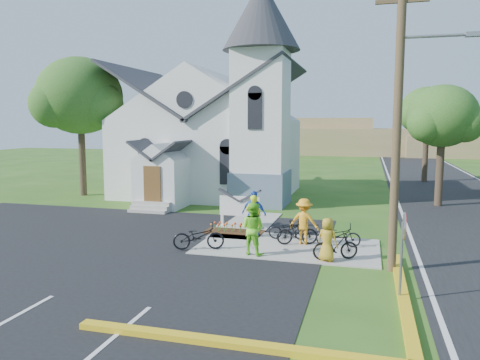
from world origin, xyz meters
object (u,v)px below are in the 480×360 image
(bike_2, at_px, (288,229))
(bike_3, at_px, (335,246))
(bike_0, at_px, (199,236))
(cyclist_3, at_px, (304,221))
(church_sign, at_px, (240,206))
(bike_4, at_px, (338,235))
(cyclist_1, at_px, (253,228))
(bike_1, at_px, (297,232))
(stop_sign, at_px, (403,238))
(cyclist_0, at_px, (253,216))
(cyclist_4, at_px, (327,239))
(utility_pole, at_px, (400,106))
(cyclist_2, at_px, (254,214))

(bike_2, distance_m, bike_3, 3.19)
(bike_0, distance_m, bike_2, 3.89)
(bike_0, xyz_separation_m, cyclist_3, (3.76, 1.90, 0.40))
(bike_2, relative_size, bike_3, 0.98)
(church_sign, height_order, bike_4, church_sign)
(bike_2, bearing_deg, cyclist_1, 156.38)
(bike_2, xyz_separation_m, cyclist_3, (0.72, -0.54, 0.49))
(church_sign, relative_size, bike_4, 1.28)
(bike_1, bearing_deg, bike_2, 14.59)
(bike_1, bearing_deg, cyclist_3, -72.05)
(stop_sign, bearing_deg, cyclist_0, 133.98)
(church_sign, height_order, bike_1, church_sign)
(bike_0, bearing_deg, bike_4, -89.82)
(cyclist_0, height_order, bike_3, cyclist_0)
(bike_2, bearing_deg, cyclist_4, -149.48)
(cyclist_0, bearing_deg, bike_4, 156.71)
(church_sign, relative_size, stop_sign, 0.89)
(cyclist_1, distance_m, bike_2, 2.72)
(cyclist_4, bearing_deg, utility_pole, -168.95)
(utility_pole, xyz_separation_m, cyclist_4, (-2.20, 0.39, -4.59))
(cyclist_4, bearing_deg, bike_0, 18.47)
(stop_sign, xyz_separation_m, cyclist_3, (-3.38, 5.20, -0.82))
(church_sign, bearing_deg, stop_sign, -48.12)
(cyclist_1, xyz_separation_m, bike_2, (0.90, 2.51, -0.54))
(bike_1, relative_size, bike_2, 1.02)
(utility_pole, bearing_deg, bike_1, 146.74)
(stop_sign, bearing_deg, bike_0, 155.16)
(bike_3, distance_m, cyclist_4, 0.46)
(utility_pole, height_order, cyclist_1, utility_pole)
(cyclist_2, bearing_deg, bike_2, -172.76)
(cyclist_0, relative_size, bike_0, 0.93)
(utility_pole, relative_size, cyclist_1, 5.18)
(stop_sign, relative_size, bike_4, 1.44)
(bike_0, bearing_deg, cyclist_4, -112.52)
(utility_pole, distance_m, cyclist_1, 6.62)
(bike_0, relative_size, bike_3, 1.19)
(bike_0, bearing_deg, cyclist_0, -51.59)
(bike_0, relative_size, cyclist_3, 1.07)
(bike_1, bearing_deg, cyclist_2, 45.52)
(bike_2, bearing_deg, bike_4, -109.15)
(utility_pole, xyz_separation_m, bike_2, (-4.03, 3.04, -4.93))
(cyclist_1, distance_m, bike_3, 3.03)
(stop_sign, xyz_separation_m, bike_4, (-2.03, 5.18, -1.28))
(utility_pole, relative_size, stop_sign, 4.03)
(bike_1, height_order, cyclist_3, cyclist_3)
(stop_sign, bearing_deg, cyclist_3, 122.96)
(utility_pole, height_order, bike_1, utility_pole)
(bike_3, bearing_deg, utility_pole, -130.28)
(cyclist_1, relative_size, cyclist_2, 0.99)
(stop_sign, height_order, bike_2, stop_sign)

